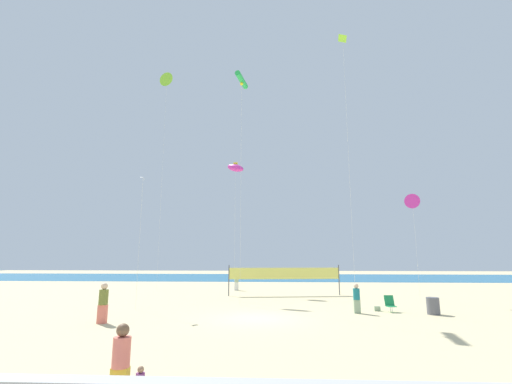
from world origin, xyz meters
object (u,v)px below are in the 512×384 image
Objects in this scene: trash_barrel at (433,306)px; kite_green_tube at (242,81)px; beach_handbag at (377,309)px; folding_beach_chair at (390,303)px; kite_lime_diamond at (343,44)px; kite_lime_delta at (167,80)px; kite_magenta_inflatable at (235,168)px; beachgoer_olive_shirt at (103,302)px; beachgoer_teal_shirt at (357,297)px; volleyball_net at (284,274)px; mother_figure at (121,361)px; kite_white_diamond at (143,183)px; beachgoer_sage_shirt at (237,281)px; kite_magenta_delta at (412,202)px.

kite_green_tube is (-10.82, 3.25, 15.18)m from trash_barrel.
kite_green_tube reaches higher than beach_handbag.
kite_lime_diamond is at bearing 136.59° from folding_beach_chair.
kite_magenta_inflatable is at bearing -9.10° from kite_lime_delta.
kite_green_tube is (8.97, -10.30, -5.78)m from kite_lime_delta.
kite_lime_diamond is at bearing 46.59° from beachgoer_olive_shirt.
kite_magenta_inflatable is (-8.23, 12.15, 10.60)m from beachgoer_teal_shirt.
beachgoer_teal_shirt is 0.18× the size of volleyball_net.
kite_white_diamond is at bearing 108.15° from mother_figure.
trash_barrel is at bearing -34.40° from kite_lime_delta.
kite_lime_diamond reaches higher than beach_handbag.
folding_beach_chair is 0.05× the size of kite_lime_diamond.
beachgoer_sage_shirt is at bearing -3.07° from kite_lime_delta.
kite_green_tube is (-3.04, -5.76, 13.98)m from volleyball_net.
kite_magenta_inflatable reaches higher than kite_magenta_delta.
kite_lime_diamond reaches higher than kite_white_diamond.
kite_lime_delta reaches higher than kite_lime_diamond.
volleyball_net reaches higher than beach_handbag.
beachgoer_teal_shirt is at bearing -24.20° from kite_green_tube.
beachgoer_olive_shirt is 15.24m from folding_beach_chair.
trash_barrel is 18.92m from kite_green_tube.
beachgoer_teal_shirt is at bearing -101.19° from kite_lime_diamond.
beach_handbag is at bearing 1.08° from kite_white_diamond.
volleyball_net is 11.28m from kite_magenta_inflatable.
mother_figure reaches higher than folding_beach_chair.
mother_figure is 16.50m from folding_beach_chair.
mother_figure is 1.03× the size of beachgoer_teal_shirt.
kite_lime_diamond is (8.67, -9.93, 6.32)m from kite_magenta_inflatable.
beachgoer_teal_shirt is 1.80× the size of folding_beach_chair.
beachgoer_olive_shirt is 19.47m from kite_magenta_inflatable.
volleyball_net is at bearing 122.85° from beach_handbag.
beachgoer_olive_shirt is at bearing -88.65° from kite_white_diamond.
beach_handbag is (5.10, -7.90, -1.51)m from volleyball_net.
folding_beach_chair is 30.26m from kite_lime_delta.
kite_lime_diamond reaches higher than beachgoer_olive_shirt.
beach_handbag is (13.95, 4.59, -0.85)m from beachgoer_olive_shirt.
beachgoer_teal_shirt is 16.55m from kite_green_tube.
beachgoer_olive_shirt is at bearing 136.40° from beachgoer_teal_shirt.
kite_lime_diamond is (8.24, 14.84, 16.89)m from mother_figure.
beachgoer_sage_shirt reaches higher than beachgoer_teal_shirt.
trash_barrel is at bearing -33.92° from kite_lime_diamond.
beachgoer_teal_shirt is at bearing -160.19° from folding_beach_chair.
beachgoer_teal_shirt is at bearing 177.29° from trash_barrel.
trash_barrel is 11.96m from volleyball_net.
beachgoer_sage_shirt is 21.93m from kite_lime_delta.
trash_barrel is 0.11× the size of kite_white_diamond.
beachgoer_sage_shirt is 0.21× the size of kite_magenta_delta.
kite_magenta_delta is at bearing 49.33° from beachgoer_olive_shirt.
trash_barrel is 0.06× the size of kite_green_tube.
kite_lime_delta reaches higher than beachgoer_olive_shirt.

